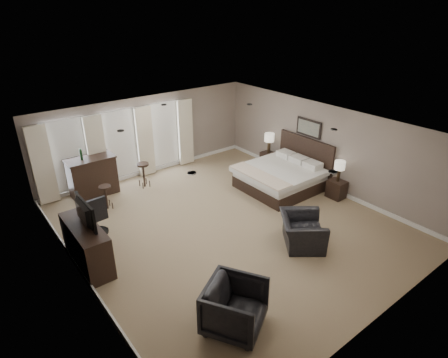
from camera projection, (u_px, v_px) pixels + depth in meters
room at (228, 179)px, 9.30m from camera, size 7.60×8.60×2.64m
window_bay at (121, 146)px, 11.72m from camera, size 5.25×0.20×2.30m
bed at (281, 167)px, 11.42m from camera, size 2.26×2.16×1.44m
nightstand_near at (336, 189)px, 11.08m from camera, size 0.40×0.49×0.54m
nightstand_far at (268, 160)px, 13.15m from camera, size 0.40×0.49×0.53m
lamp_near at (339, 171)px, 10.83m from camera, size 0.31×0.31×0.63m
lamp_far at (269, 143)px, 12.88m from camera, size 0.34×0.34×0.70m
wall_art at (309, 128)px, 11.60m from camera, size 0.04×0.96×0.56m
dresser at (87, 245)px, 8.16m from camera, size 0.55×1.72×1.00m
tv at (83, 223)px, 7.91m from camera, size 0.59×1.03×0.13m
armchair_near at (302, 226)px, 8.84m from camera, size 1.27×1.35×0.99m
armchair_far at (235, 305)px, 6.53m from camera, size 1.33×1.31×1.02m
bar_counter at (93, 176)px, 11.12m from camera, size 1.37×0.71×1.20m
bar_stool_left at (106, 197)px, 10.44m from camera, size 0.34×0.34×0.71m
bar_stool_right at (144, 175)px, 11.68m from camera, size 0.49×0.49×0.78m
desk_chair at (94, 215)px, 9.22m from camera, size 0.59×0.59×1.09m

